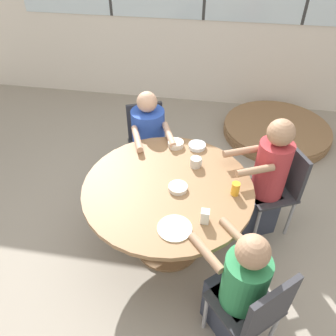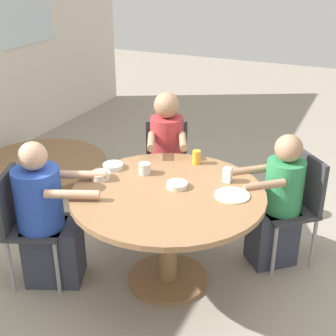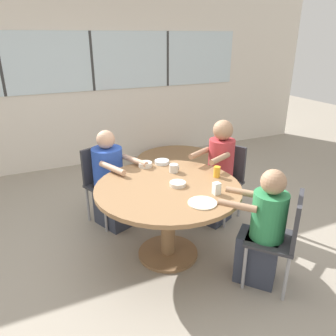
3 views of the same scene
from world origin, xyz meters
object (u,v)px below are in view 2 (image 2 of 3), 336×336
at_px(bowl_cereal, 177,185).
at_px(coffee_mug, 145,168).
at_px(person_woman_green_shirt, 278,207).
at_px(person_man_teal_shirt, 47,222).
at_px(chair_for_man_blue_shirt, 167,161).
at_px(bowl_white_shallow, 100,176).
at_px(chair_for_man_teal_shirt, 23,217).
at_px(bowl_fruit, 113,166).
at_px(folded_table_stack, 43,167).
at_px(chair_for_woman_green_shirt, 297,200).
at_px(person_man_blue_shirt, 167,165).
at_px(juice_glass, 197,157).
at_px(milk_carton_small, 227,175).

bearing_deg(bowl_cereal, coffee_mug, 70.61).
relative_size(person_woman_green_shirt, person_man_teal_shirt, 0.97).
bearing_deg(person_man_teal_shirt, person_woman_green_shirt, 99.53).
distance_m(chair_for_man_blue_shirt, bowl_white_shallow, 1.01).
height_order(chair_for_man_teal_shirt, bowl_fruit, chair_for_man_teal_shirt).
bearing_deg(bowl_white_shallow, folded_table_stack, 52.78).
bearing_deg(bowl_white_shallow, bowl_fruit, 2.90).
distance_m(chair_for_man_teal_shirt, coffee_mug, 0.96).
height_order(bowl_cereal, folded_table_stack, bowl_cereal).
relative_size(chair_for_woman_green_shirt, coffee_mug, 8.95).
bearing_deg(person_woman_green_shirt, person_man_blue_shirt, 36.67).
relative_size(bowl_white_shallow, folded_table_stack, 0.10).
bearing_deg(person_man_blue_shirt, bowl_fruit, 50.03).
bearing_deg(bowl_white_shallow, coffee_mug, -50.59).
bearing_deg(person_man_blue_shirt, chair_for_man_teal_shirt, 38.69).
xyz_separation_m(chair_for_woman_green_shirt, chair_for_man_blue_shirt, (0.26, 1.24, 0.00)).
height_order(juice_glass, bowl_cereal, juice_glass).
bearing_deg(chair_for_woman_green_shirt, bowl_white_shallow, 76.99).
distance_m(bowl_cereal, bowl_fruit, 0.59).
xyz_separation_m(milk_carton_small, bowl_white_shallow, (-0.34, 0.87, -0.03)).
xyz_separation_m(chair_for_woman_green_shirt, person_woman_green_shirt, (-0.11, 0.12, -0.04)).
height_order(bowl_cereal, bowl_fruit, same).
xyz_separation_m(coffee_mug, folded_table_stack, (0.95, 1.80, -0.73)).
height_order(bowl_white_shallow, bowl_fruit, bowl_white_shallow).
distance_m(bowl_fruit, folded_table_stack, 1.94).
bearing_deg(person_woman_green_shirt, milk_carton_small, 87.03).
relative_size(milk_carton_small, bowl_fruit, 0.69).
bearing_deg(person_man_teal_shirt, folded_table_stack, -162.08).
relative_size(chair_for_man_teal_shirt, bowl_cereal, 5.85).
bearing_deg(coffee_mug, juice_glass, -40.92).
height_order(person_woman_green_shirt, bowl_fruit, person_woman_green_shirt).
bearing_deg(milk_carton_small, person_woman_green_shirt, -51.66).
height_order(person_woman_green_shirt, bowl_white_shallow, person_woman_green_shirt).
bearing_deg(chair_for_woman_green_shirt, bowl_fruit, 69.92).
relative_size(person_man_blue_shirt, bowl_cereal, 8.06).
xyz_separation_m(chair_for_woman_green_shirt, person_man_blue_shirt, (0.11, 1.17, 0.03)).
bearing_deg(chair_for_man_blue_shirt, milk_carton_small, 115.50).
bearing_deg(person_woman_green_shirt, bowl_fruit, 67.38).
relative_size(juice_glass, folded_table_stack, 0.08).
bearing_deg(folded_table_stack, person_man_blue_shirt, -101.27).
bearing_deg(juice_glass, bowl_white_shallow, 134.88).
bearing_deg(folded_table_stack, juice_glass, -106.67).
bearing_deg(juice_glass, milk_carton_small, -122.84).
xyz_separation_m(chair_for_man_teal_shirt, bowl_fruit, (0.58, -0.43, 0.25)).
relative_size(milk_carton_small, bowl_white_shallow, 0.75).
distance_m(bowl_white_shallow, bowl_cereal, 0.58).
height_order(chair_for_man_blue_shirt, person_man_blue_shirt, person_man_blue_shirt).
distance_m(coffee_mug, milk_carton_small, 0.62).
xyz_separation_m(chair_for_woman_green_shirt, chair_for_man_teal_shirt, (-1.10, 1.77, 0.00)).
distance_m(person_woman_green_shirt, person_man_blue_shirt, 1.07).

